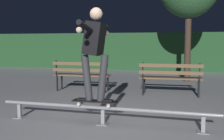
# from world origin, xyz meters

# --- Properties ---
(ground_plane) EXTENTS (90.00, 90.00, 0.00)m
(ground_plane) POSITION_xyz_m (0.00, 0.00, 0.00)
(ground_plane) COLOR #99999E
(hedge_backdrop) EXTENTS (24.00, 1.20, 1.86)m
(hedge_backdrop) POSITION_xyz_m (0.00, 10.22, 0.93)
(hedge_backdrop) COLOR #234C28
(hedge_backdrop) RESTS_ON ground
(grind_rail) EXTENTS (3.80, 0.18, 0.31)m
(grind_rail) POSITION_xyz_m (-0.00, 0.24, 0.24)
(grind_rail) COLOR gray
(grind_rail) RESTS_ON ground
(skateboard) EXTENTS (0.78, 0.20, 0.09)m
(skateboard) POSITION_xyz_m (-0.15, 0.24, 0.39)
(skateboard) COLOR black
(skateboard) RESTS_ON grind_rail
(skateboarder) EXTENTS (0.62, 1.41, 1.56)m
(skateboarder) POSITION_xyz_m (-0.14, 0.24, 1.32)
(skateboarder) COLOR black
(skateboarder) RESTS_ON skateboard
(park_bench_leftmost) EXTENTS (1.61, 0.47, 0.88)m
(park_bench_leftmost) POSITION_xyz_m (-1.57, 3.17, 0.54)
(park_bench_leftmost) COLOR black
(park_bench_leftmost) RESTS_ON ground
(park_bench_left_center) EXTENTS (1.61, 0.47, 0.88)m
(park_bench_left_center) POSITION_xyz_m (0.89, 3.17, 0.54)
(park_bench_left_center) COLOR black
(park_bench_left_center) RESTS_ON ground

